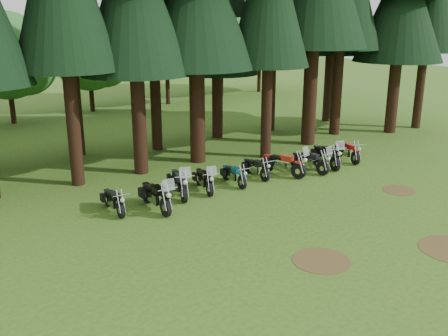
# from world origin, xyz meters

# --- Properties ---
(ground) EXTENTS (120.00, 120.00, 0.00)m
(ground) POSITION_xyz_m (0.00, 0.00, 0.00)
(ground) COLOR #325918
(ground) RESTS_ON ground
(decid_3) EXTENTS (6.12, 5.95, 7.65)m
(decid_3) POSITION_xyz_m (-4.71, 25.13, 4.51)
(decid_3) COLOR black
(decid_3) RESTS_ON ground
(decid_4) EXTENTS (5.93, 5.76, 7.41)m
(decid_4) POSITION_xyz_m (1.58, 26.32, 4.37)
(decid_4) COLOR black
(decid_4) RESTS_ON ground
(decid_5) EXTENTS (8.45, 8.21, 10.56)m
(decid_5) POSITION_xyz_m (8.29, 25.71, 6.23)
(decid_5) COLOR black
(decid_5) RESTS_ON ground
(decid_6) EXTENTS (7.06, 6.86, 8.82)m
(decid_6) POSITION_xyz_m (14.85, 27.01, 5.20)
(decid_6) COLOR black
(decid_6) RESTS_ON ground
(decid_7) EXTENTS (8.44, 8.20, 10.55)m
(decid_7) POSITION_xyz_m (19.46, 26.83, 6.22)
(decid_7) COLOR black
(decid_7) RESTS_ON ground
(dirt_patch_0) EXTENTS (1.80, 1.80, 0.01)m
(dirt_patch_0) POSITION_xyz_m (-3.00, -2.00, 0.01)
(dirt_patch_0) COLOR #4C3D1E
(dirt_patch_0) RESTS_ON ground
(dirt_patch_1) EXTENTS (1.40, 1.40, 0.01)m
(dirt_patch_1) POSITION_xyz_m (4.50, 0.50, 0.01)
(dirt_patch_1) COLOR #4C3D1E
(dirt_patch_1) RESTS_ON ground
(motorcycle_0) EXTENTS (0.35, 2.03, 0.83)m
(motorcycle_0) POSITION_xyz_m (-6.40, 5.47, 0.42)
(motorcycle_0) COLOR black
(motorcycle_0) RESTS_ON ground
(motorcycle_1) EXTENTS (0.53, 2.48, 1.56)m
(motorcycle_1) POSITION_xyz_m (-4.99, 4.74, 0.52)
(motorcycle_1) COLOR black
(motorcycle_1) RESTS_ON ground
(motorcycle_2) EXTENTS (1.12, 2.45, 1.57)m
(motorcycle_2) POSITION_xyz_m (-3.43, 5.57, 0.53)
(motorcycle_2) COLOR black
(motorcycle_2) RESTS_ON ground
(motorcycle_3) EXTENTS (0.91, 2.18, 1.39)m
(motorcycle_3) POSITION_xyz_m (-2.24, 5.46, 0.46)
(motorcycle_3) COLOR black
(motorcycle_3) RESTS_ON ground
(motorcycle_4) EXTENTS (0.39, 2.01, 0.82)m
(motorcycle_4) POSITION_xyz_m (-0.71, 5.38, 0.42)
(motorcycle_4) COLOR black
(motorcycle_4) RESTS_ON ground
(motorcycle_5) EXTENTS (0.35, 2.04, 0.83)m
(motorcycle_5) POSITION_xyz_m (0.75, 5.61, 0.42)
(motorcycle_5) COLOR black
(motorcycle_5) RESTS_ON ground
(motorcycle_6) EXTENTS (0.95, 2.49, 1.58)m
(motorcycle_6) POSITION_xyz_m (1.96, 5.08, 0.53)
(motorcycle_6) COLOR black
(motorcycle_6) RESTS_ON ground
(motorcycle_7) EXTENTS (0.56, 2.33, 1.46)m
(motorcycle_7) POSITION_xyz_m (3.39, 4.75, 0.49)
(motorcycle_7) COLOR black
(motorcycle_7) RESTS_ON ground
(motorcycle_8) EXTENTS (1.01, 2.49, 1.58)m
(motorcycle_8) POSITION_xyz_m (4.70, 4.90, 0.53)
(motorcycle_8) COLOR black
(motorcycle_8) RESTS_ON ground
(motorcycle_9) EXTENTS (0.89, 2.20, 0.93)m
(motorcycle_9) POSITION_xyz_m (6.40, 4.98, 0.47)
(motorcycle_9) COLOR black
(motorcycle_9) RESTS_ON ground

